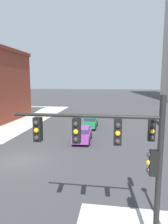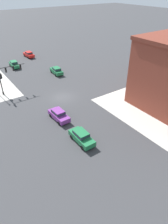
{
  "view_description": "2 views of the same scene",
  "coord_description": "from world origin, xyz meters",
  "px_view_note": "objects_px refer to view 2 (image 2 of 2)",
  "views": [
    {
      "loc": [
        7.58,
        -14.88,
        6.56
      ],
      "look_at": [
        4.59,
        5.22,
        3.47
      ],
      "focal_mm": 32.1,
      "sensor_mm": 36.0,
      "label": 1
    },
    {
      "loc": [
        16.57,
        31.15,
        19.08
      ],
      "look_at": [
        4.02,
        13.16,
        4.96
      ],
      "focal_mm": 32.31,
      "sensor_mm": 36.0,
      "label": 2
    }
  ],
  "objects_px": {
    "car_main_northbound_far": "(14,64)",
    "car_main_northbound_near": "(82,137)",
    "car_cross_westbound": "(29,54)",
    "traffic_signal_main": "(6,75)",
    "car_cross_eastbound": "(59,114)",
    "car_main_southbound_far": "(56,70)"
  },
  "relations": [
    {
      "from": "car_main_northbound_near",
      "to": "car_cross_eastbound",
      "type": "xyz_separation_m",
      "value": [
        -0.09,
        -6.78,
        0.0
      ]
    },
    {
      "from": "car_main_northbound_near",
      "to": "car_cross_westbound",
      "type": "bearing_deg",
      "value": -102.01
    },
    {
      "from": "traffic_signal_main",
      "to": "car_main_southbound_far",
      "type": "distance_m",
      "value": 13.66
    },
    {
      "from": "car_main_northbound_far",
      "to": "car_main_northbound_near",
      "type": "bearing_deg",
      "value": 86.44
    },
    {
      "from": "car_main_northbound_far",
      "to": "car_cross_eastbound",
      "type": "xyz_separation_m",
      "value": [
        2.07,
        28.08,
        0.0
      ]
    },
    {
      "from": "car_main_northbound_near",
      "to": "car_main_northbound_far",
      "type": "xyz_separation_m",
      "value": [
        -2.17,
        -34.86,
        0.0
      ]
    },
    {
      "from": "car_cross_eastbound",
      "to": "car_cross_westbound",
      "type": "relative_size",
      "value": 0.99
    },
    {
      "from": "car_main_northbound_near",
      "to": "car_main_northbound_far",
      "type": "distance_m",
      "value": 34.93
    },
    {
      "from": "car_main_northbound_far",
      "to": "car_main_southbound_far",
      "type": "height_order",
      "value": "same"
    },
    {
      "from": "traffic_signal_main",
      "to": "car_main_northbound_far",
      "type": "distance_m",
      "value": 15.5
    },
    {
      "from": "traffic_signal_main",
      "to": "car_cross_eastbound",
      "type": "xyz_separation_m",
      "value": [
        -3.76,
        14.04,
        -3.01
      ]
    },
    {
      "from": "car_main_southbound_far",
      "to": "car_cross_eastbound",
      "type": "height_order",
      "value": "same"
    },
    {
      "from": "car_cross_eastbound",
      "to": "car_cross_westbound",
      "type": "bearing_deg",
      "value": -104.15
    },
    {
      "from": "car_main_southbound_far",
      "to": "traffic_signal_main",
      "type": "bearing_deg",
      "value": 15.42
    },
    {
      "from": "car_main_southbound_far",
      "to": "car_main_northbound_near",
      "type": "bearing_deg",
      "value": 69.37
    },
    {
      "from": "car_cross_westbound",
      "to": "traffic_signal_main",
      "type": "bearing_deg",
      "value": 58.43
    },
    {
      "from": "car_cross_eastbound",
      "to": "car_cross_westbound",
      "type": "xyz_separation_m",
      "value": [
        -8.62,
        -34.19,
        0.0
      ]
    },
    {
      "from": "car_main_northbound_far",
      "to": "car_main_southbound_far",
      "type": "bearing_deg",
      "value": 123.72
    },
    {
      "from": "traffic_signal_main",
      "to": "car_main_northbound_far",
      "type": "xyz_separation_m",
      "value": [
        -5.83,
        -14.04,
        -3.01
      ]
    },
    {
      "from": "traffic_signal_main",
      "to": "car_main_northbound_far",
      "type": "height_order",
      "value": "traffic_signal_main"
    },
    {
      "from": "car_main_northbound_near",
      "to": "car_cross_westbound",
      "type": "xyz_separation_m",
      "value": [
        -8.71,
        -40.97,
        0.0
      ]
    },
    {
      "from": "car_main_northbound_near",
      "to": "car_main_northbound_far",
      "type": "bearing_deg",
      "value": -93.56
    }
  ]
}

